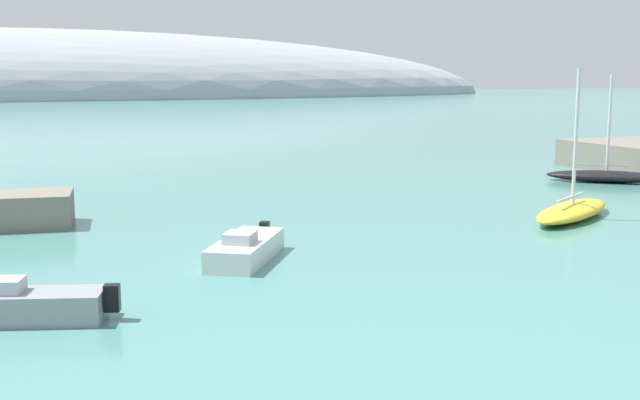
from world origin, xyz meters
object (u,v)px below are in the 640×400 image
motorboat_white_foreground (246,248)px  motorboat_grey_alongside_breakwater (29,305)px  sailboat_yellow_mid_mooring (572,210)px  sailboat_black_near_shore (606,175)px

motorboat_white_foreground → motorboat_grey_alongside_breakwater: 9.40m
sailboat_yellow_mid_mooring → sailboat_black_near_shore: bearing=10.8°
motorboat_white_foreground → motorboat_grey_alongside_breakwater: (-7.95, -5.03, 0.02)m
sailboat_black_near_shore → motorboat_grey_alongside_breakwater: 40.28m
motorboat_grey_alongside_breakwater → sailboat_yellow_mid_mooring: bearing=-145.3°
sailboat_black_near_shore → sailboat_yellow_mid_mooring: 14.83m
motorboat_white_foreground → motorboat_grey_alongside_breakwater: bearing=-24.8°
sailboat_black_near_shore → motorboat_white_foreground: sailboat_black_near_shore is taller
motorboat_white_foreground → sailboat_yellow_mid_mooring: bearing=131.2°
sailboat_yellow_mid_mooring → motorboat_white_foreground: bearing=156.5°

